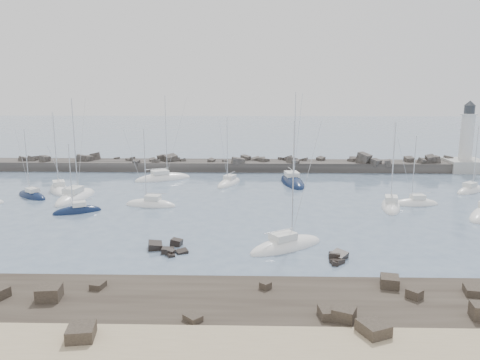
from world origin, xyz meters
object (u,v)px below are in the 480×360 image
sailboat_13 (32,196)px  sailboat_3 (75,198)px  sailboat_1 (59,190)px  sailboat_12 (470,191)px  sailboat_9 (415,204)px  sailboat_6 (229,183)px  sailboat_4 (163,179)px  lighthouse (465,156)px  sailboat_7 (286,247)px  sailboat_5 (151,205)px  sailboat_2 (77,211)px  sailboat_8 (292,183)px  sailboat_10 (391,207)px

sailboat_13 → sailboat_3: bearing=-9.4°
sailboat_1 → sailboat_12: sailboat_1 is taller
sailboat_9 → sailboat_13: (-57.27, 3.34, -0.01)m
sailboat_1 → sailboat_6: size_ratio=1.10×
sailboat_4 → sailboat_9: size_ratio=1.49×
lighthouse → sailboat_3: bearing=-160.0°
lighthouse → sailboat_7: bearing=-130.2°
sailboat_5 → sailboat_6: (10.43, 15.00, -0.01)m
lighthouse → sailboat_7: size_ratio=1.01×
sailboat_1 → sailboat_9: 55.35m
sailboat_3 → sailboat_6: sailboat_3 is taller
lighthouse → sailboat_5: bearing=-153.1°
sailboat_2 → sailboat_4: 23.45m
lighthouse → sailboat_9: (-18.83, -27.22, -2.96)m
sailboat_2 → sailboat_8: sailboat_8 is taller
sailboat_6 → lighthouse: bearing=16.6°
sailboat_1 → lighthouse: bearing=14.9°
sailboat_5 → sailboat_1: bearing=151.4°
lighthouse → sailboat_5: lighthouse is taller
lighthouse → sailboat_10: bearing=-128.2°
sailboat_5 → lighthouse: bearing=26.9°
sailboat_4 → sailboat_10: size_ratio=1.24×
sailboat_1 → sailboat_9: (54.82, -7.66, -0.01)m
sailboat_8 → sailboat_12: bearing=-11.4°
sailboat_4 → sailboat_13: size_ratio=1.43×
sailboat_13 → sailboat_1: bearing=60.4°
sailboat_12 → sailboat_10: bearing=-146.4°
sailboat_10 → sailboat_12: 18.95m
lighthouse → sailboat_2: size_ratio=1.43×
sailboat_2 → sailboat_8: size_ratio=0.60×
lighthouse → sailboat_6: size_ratio=1.17×
sailboat_6 → sailboat_12: size_ratio=1.08×
lighthouse → sailboat_3: (-68.89, -25.08, -2.94)m
sailboat_5 → sailboat_7: bearing=-43.2°
sailboat_2 → sailboat_8: 36.37m
sailboat_2 → lighthouse: bearing=26.2°
lighthouse → sailboat_8: bearing=-159.9°
sailboat_2 → sailboat_5: (9.20, 3.66, 0.00)m
sailboat_2 → sailboat_10: bearing=4.5°
sailboat_1 → sailboat_3: (4.76, -5.52, 0.01)m
sailboat_3 → sailboat_4: (10.45, 14.87, -0.02)m
sailboat_7 → sailboat_13: sailboat_7 is taller
sailboat_1 → sailboat_9: size_ratio=1.27×
lighthouse → sailboat_5: 63.65m
sailboat_5 → sailboat_13: (-19.41, 4.91, -0.01)m
sailboat_6 → sailboat_8: sailboat_8 is taller
sailboat_10 → sailboat_5: bearing=179.6°
sailboat_4 → sailboat_10: (35.59, -18.84, 0.02)m
sailboat_1 → sailboat_12: bearing=0.9°
lighthouse → sailboat_12: 20.08m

